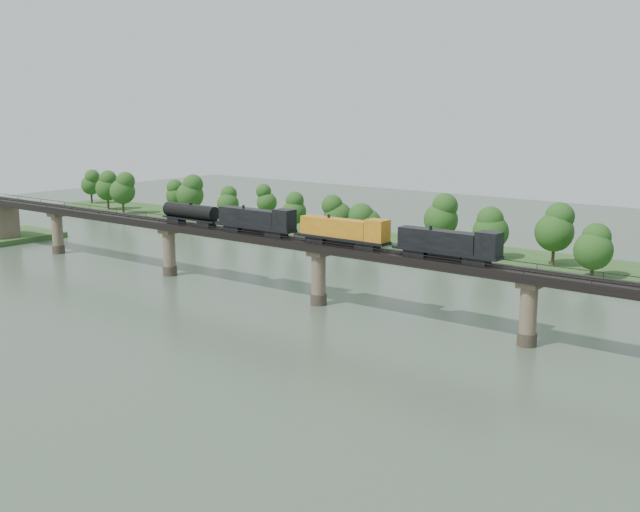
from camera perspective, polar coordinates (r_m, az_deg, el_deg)
The scene contains 6 objects.
ground at distance 124.15m, azimuth -8.74°, elevation -6.16°, with size 400.00×400.00×0.00m, color #394838.
far_bank at distance 190.49m, azimuth 10.18°, elevation 0.09°, with size 300.00×24.00×1.60m, color #284C1E.
bridge at distance 144.16m, azimuth -0.10°, elevation -1.37°, with size 236.00×30.00×11.50m.
bridge_superstructure at distance 142.93m, azimuth -0.10°, elevation 1.11°, with size 220.00×4.90×0.75m.
far_treeline at distance 189.24m, azimuth 7.43°, elevation 2.57°, with size 289.06×17.54×13.60m.
freight_train at distance 143.47m, azimuth -0.57°, elevation 2.04°, with size 75.44×2.94×5.19m.
Camera 1 is at (87.06, -80.63, 36.49)m, focal length 45.00 mm.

